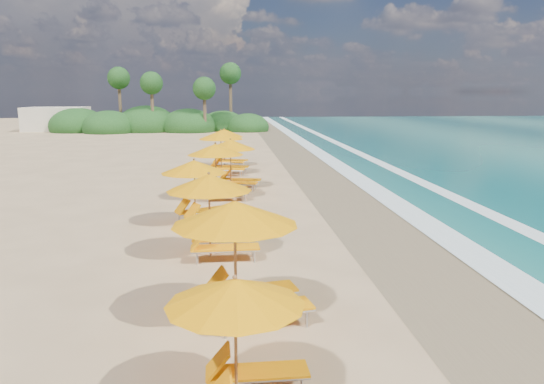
{
  "coord_description": "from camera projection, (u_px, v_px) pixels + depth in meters",
  "views": [
    {
      "loc": [
        -1.53,
        -17.88,
        4.63
      ],
      "look_at": [
        0.0,
        0.0,
        1.2
      ],
      "focal_mm": 34.69,
      "sensor_mm": 36.0,
      "label": 1
    }
  ],
  "objects": [
    {
      "name": "ground",
      "position": [
        272.0,
        225.0,
        18.49
      ],
      "size": [
        160.0,
        160.0,
        0.0
      ],
      "primitive_type": "plane",
      "color": "tan",
      "rests_on": "ground"
    },
    {
      "name": "wet_sand",
      "position": [
        383.0,
        223.0,
        18.83
      ],
      "size": [
        4.0,
        160.0,
        0.01
      ],
      "primitive_type": "cube",
      "color": "olive",
      "rests_on": "ground"
    },
    {
      "name": "surf_foam",
      "position": [
        456.0,
        221.0,
        19.05
      ],
      "size": [
        4.0,
        160.0,
        0.01
      ],
      "color": "white",
      "rests_on": "ground"
    },
    {
      "name": "station_1",
      "position": [
        247.0,
        334.0,
        7.66
      ],
      "size": [
        2.26,
        2.09,
        2.07
      ],
      "rotation": [
        0.0,
        0.0,
        0.03
      ],
      "color": "olive",
      "rests_on": "ground"
    },
    {
      "name": "station_2",
      "position": [
        245.0,
        251.0,
        10.64
      ],
      "size": [
        3.14,
        3.01,
        2.59
      ],
      "rotation": [
        0.0,
        0.0,
        0.21
      ],
      "color": "olive",
      "rests_on": "ground"
    },
    {
      "name": "station_3",
      "position": [
        216.0,
        209.0,
        14.8
      ],
      "size": [
        2.66,
        2.47,
        2.44
      ],
      "rotation": [
        0.0,
        0.0,
        0.03
      ],
      "color": "olive",
      "rests_on": "ground"
    },
    {
      "name": "station_4",
      "position": [
        200.0,
        187.0,
        18.52
      ],
      "size": [
        3.11,
        3.1,
        2.36
      ],
      "rotation": [
        0.0,
        0.0,
        0.46
      ],
      "color": "olive",
      "rests_on": "ground"
    },
    {
      "name": "station_5",
      "position": [
        220.0,
        167.0,
        22.81
      ],
      "size": [
        2.69,
        2.48,
        2.5
      ],
      "rotation": [
        0.0,
        0.0,
        0.01
      ],
      "color": "olive",
      "rests_on": "ground"
    },
    {
      "name": "station_6",
      "position": [
        234.0,
        161.0,
        25.28
      ],
      "size": [
        3.03,
        2.92,
        2.45
      ],
      "rotation": [
        0.0,
        0.0,
        -0.25
      ],
      "color": "olive",
      "rests_on": "ground"
    },
    {
      "name": "station_7",
      "position": [
        224.0,
        149.0,
        29.6
      ],
      "size": [
        3.18,
        3.07,
        2.57
      ],
      "rotation": [
        0.0,
        0.0,
        -0.25
      ],
      "color": "olive",
      "rests_on": "ground"
    },
    {
      "name": "station_8",
      "position": [
        227.0,
        145.0,
        32.76
      ],
      "size": [
        3.03,
        2.95,
        2.4
      ],
      "rotation": [
        0.0,
        0.0,
        -0.29
      ],
      "color": "olive",
      "rests_on": "ground"
    },
    {
      "name": "treeline",
      "position": [
        155.0,
        123.0,
        62.01
      ],
      "size": [
        25.8,
        8.8,
        9.74
      ],
      "color": "#163D14",
      "rests_on": "ground"
    },
    {
      "name": "beach_building",
      "position": [
        57.0,
        119.0,
        63.35
      ],
      "size": [
        7.0,
        5.0,
        2.8
      ],
      "primitive_type": "cube",
      "color": "beige",
      "rests_on": "ground"
    }
  ]
}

